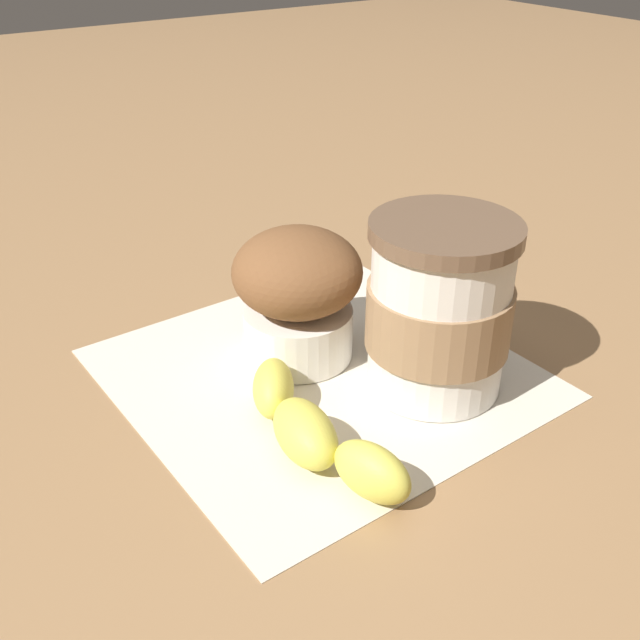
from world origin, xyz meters
name	(u,v)px	position (x,y,z in m)	size (l,w,h in m)	color
ground_plane	(320,374)	(0.00, 0.00, 0.00)	(3.00, 3.00, 0.00)	#936D47
paper_napkin	(320,373)	(0.00, 0.00, 0.00)	(0.26, 0.26, 0.00)	beige
coffee_cup	(439,309)	(-0.06, 0.05, 0.06)	(0.09, 0.09, 0.12)	silver
muffin	(303,290)	(0.00, -0.03, 0.05)	(0.09, 0.09, 0.09)	white
banana	(313,429)	(0.05, 0.07, 0.02)	(0.05, 0.15, 0.03)	#D6CC4C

